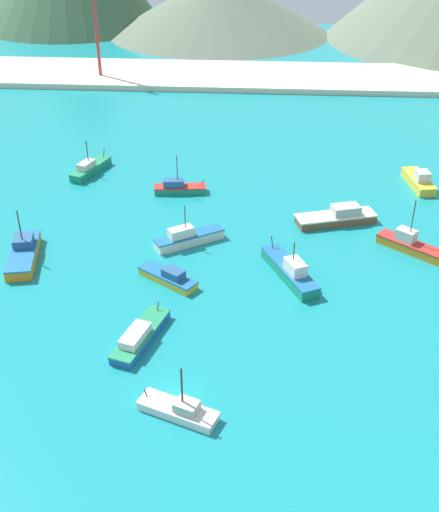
% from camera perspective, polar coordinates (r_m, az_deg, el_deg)
% --- Properties ---
extents(ground, '(260.00, 280.00, 0.50)m').
position_cam_1_polar(ground, '(84.33, -1.55, 1.46)').
color(ground, teal).
extents(fishing_boat_0, '(5.06, 9.36, 5.59)m').
position_cam_1_polar(fishing_boat_0, '(104.75, -11.49, 7.69)').
color(fishing_boat_0, '#198466').
rests_on(fishing_boat_0, ground).
extents(fishing_boat_2, '(8.80, 7.69, 7.09)m').
position_cam_1_polar(fishing_boat_2, '(84.39, 16.80, 0.93)').
color(fishing_boat_2, orange).
rests_on(fishing_boat_2, ground).
extents(fishing_boat_3, '(7.91, 3.04, 5.97)m').
position_cam_1_polar(fishing_boat_3, '(96.44, -3.67, 6.12)').
color(fishing_boat_3, '#198466').
rests_on(fishing_boat_3, ground).
extents(fishing_boat_4, '(5.05, 9.74, 1.91)m').
position_cam_1_polar(fishing_boat_4, '(66.35, -7.15, -7.09)').
color(fishing_boat_4, '#1E5BA8').
rests_on(fishing_boat_4, ground).
extents(fishing_boat_5, '(3.94, 8.90, 2.83)m').
position_cam_1_polar(fishing_boat_5, '(102.86, 17.42, 6.45)').
color(fishing_boat_5, gold).
rests_on(fishing_boat_5, ground).
extents(fishing_boat_7, '(11.47, 6.21, 2.48)m').
position_cam_1_polar(fishing_boat_7, '(89.08, 10.51, 3.46)').
color(fishing_boat_7, brown).
rests_on(fishing_boat_7, ground).
extents(fishing_boat_8, '(7.69, 4.72, 5.58)m').
position_cam_1_polar(fishing_boat_8, '(58.20, -3.60, -13.56)').
color(fishing_boat_8, silver).
rests_on(fishing_boat_8, ground).
extents(fishing_boat_9, '(9.04, 6.87, 5.59)m').
position_cam_1_polar(fishing_boat_9, '(82.53, -2.86, 1.66)').
color(fishing_boat_9, silver).
rests_on(fishing_boat_9, ground).
extents(fishing_boat_12, '(6.92, 10.87, 5.15)m').
position_cam_1_polar(fishing_boat_12, '(75.99, 6.36, -1.31)').
color(fishing_boat_12, '#198466').
rests_on(fishing_boat_12, ground).
extents(fishing_boat_13, '(5.12, 10.73, 6.51)m').
position_cam_1_polar(fishing_boat_13, '(82.82, -17.12, 0.27)').
color(fishing_boat_13, orange).
rests_on(fishing_boat_13, ground).
extents(fishing_boat_15, '(7.67, 6.24, 2.00)m').
position_cam_1_polar(fishing_boat_15, '(75.08, -4.55, -1.88)').
color(fishing_boat_15, gold).
rests_on(fishing_boat_15, ground).
extents(beach_strip, '(247.00, 23.15, 1.20)m').
position_cam_1_polar(beach_strip, '(154.46, 1.18, 15.81)').
color(beach_strip, beige).
rests_on(beach_strip, ground).
extents(hill_central, '(65.48, 65.48, 16.81)m').
position_cam_1_polar(hill_central, '(200.36, -0.01, 21.67)').
color(hill_central, '#60705B').
rests_on(hill_central, ground).
extents(radio_tower, '(2.33, 1.86, 23.26)m').
position_cam_1_polar(radio_tower, '(152.82, -10.98, 19.46)').
color(radio_tower, '#B7332D').
rests_on(radio_tower, ground).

